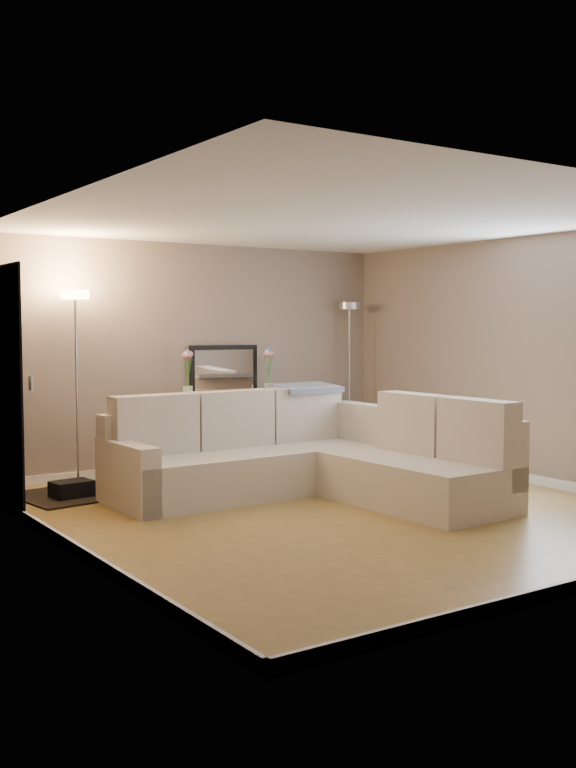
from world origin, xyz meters
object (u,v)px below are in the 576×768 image
floor_lamp_lit (76,348)px  floor_lamp_unlit (349,348)px  console_table (223,434)px  sectional_sofa (307,458)px

floor_lamp_lit → floor_lamp_unlit: bearing=1.3°
floor_lamp_unlit → console_table: bearing=179.7°
sectional_sofa → console_table: sectional_sofa is taller
console_table → floor_lamp_unlit: 2.07m
floor_lamp_lit → floor_lamp_unlit: floor_lamp_lit is taller
sectional_sofa → console_table: (0.08, 1.81, 0.04)m
sectional_sofa → floor_lamp_unlit: size_ratio=1.50×
sectional_sofa → floor_lamp_unlit: (1.91, 1.80, 1.01)m
console_table → floor_lamp_unlit: floor_lamp_unlit is taller
sectional_sofa → floor_lamp_unlit: 2.81m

